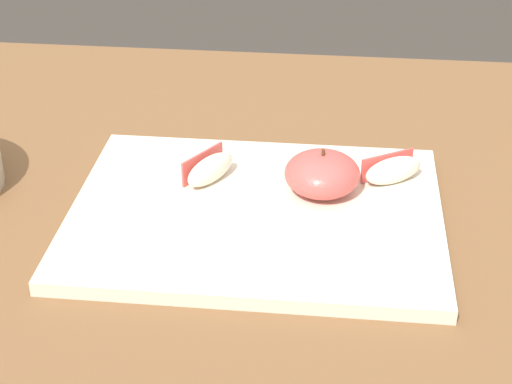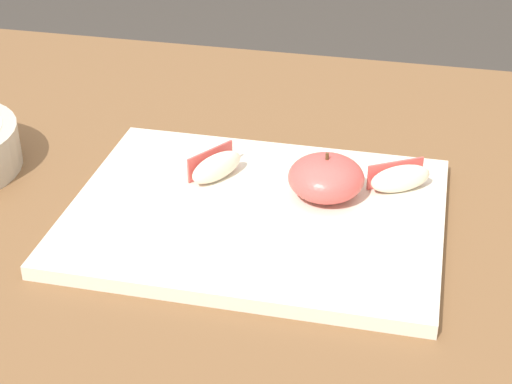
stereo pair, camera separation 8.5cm
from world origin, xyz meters
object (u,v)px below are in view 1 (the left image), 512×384
(cutting_board, at_px, (256,215))
(apple_wedge_left, at_px, (393,170))
(apple_wedge_middle, at_px, (210,167))
(apple_half_skin_up, at_px, (322,174))

(cutting_board, bearing_deg, apple_wedge_left, 26.26)
(cutting_board, xyz_separation_m, apple_wedge_middle, (-0.06, 0.06, 0.02))
(apple_half_skin_up, relative_size, apple_wedge_left, 1.15)
(cutting_board, relative_size, apple_half_skin_up, 4.77)
(apple_wedge_left, bearing_deg, apple_half_skin_up, -159.17)
(apple_wedge_left, bearing_deg, cutting_board, -153.74)
(cutting_board, distance_m, apple_half_skin_up, 0.08)
(apple_wedge_middle, bearing_deg, cutting_board, -44.49)
(apple_half_skin_up, height_order, apple_wedge_middle, apple_half_skin_up)
(cutting_board, relative_size, apple_wedge_middle, 5.52)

